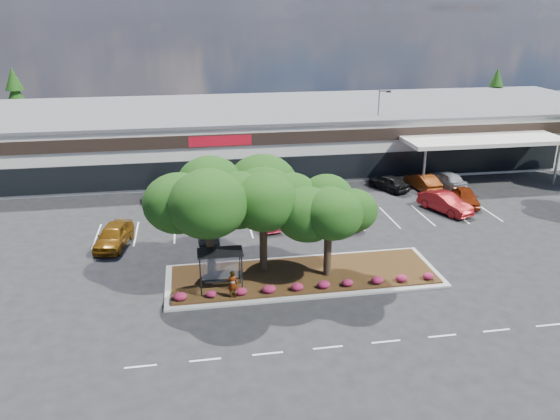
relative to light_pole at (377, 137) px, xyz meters
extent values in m
plane|color=black|center=(-10.65, -26.37, -3.92)|extent=(160.00, 160.00, 0.00)
cube|color=silver|center=(-10.65, 7.63, -0.92)|extent=(80.00, 20.00, 6.00)
cube|color=#59595C|center=(-10.65, 7.63, 2.18)|extent=(80.40, 20.40, 0.30)
cube|color=black|center=(-10.65, -2.42, 0.88)|extent=(80.00, 0.25, 1.20)
cube|color=black|center=(-10.65, -2.42, -2.32)|extent=(60.00, 0.18, 2.60)
cube|color=red|center=(-16.65, -2.49, 0.88)|extent=(6.00, 0.12, 1.00)
cube|color=silver|center=(9.35, -4.87, 0.48)|extent=(16.00, 5.00, 0.40)
cylinder|color=gray|center=(2.35, -6.87, -1.82)|extent=(0.24, 0.24, 4.20)
cylinder|color=gray|center=(16.35, -6.87, -1.82)|extent=(0.24, 0.24, 4.20)
cube|color=#A2A29D|center=(-12.65, -22.37, -3.84)|extent=(18.00, 6.00, 0.15)
cube|color=#463114|center=(-12.65, -22.37, -3.72)|extent=(17.20, 5.20, 0.12)
cube|color=silver|center=(-22.65, -30.37, -3.91)|extent=(1.60, 0.12, 0.01)
cube|color=silver|center=(-19.45, -30.37, -3.91)|extent=(1.60, 0.12, 0.01)
cube|color=silver|center=(-16.25, -30.37, -3.91)|extent=(1.60, 0.12, 0.01)
cube|color=silver|center=(-13.05, -30.37, -3.91)|extent=(1.60, 0.12, 0.01)
cube|color=silver|center=(-9.85, -30.37, -3.91)|extent=(1.60, 0.12, 0.01)
cube|color=silver|center=(-6.65, -30.37, -3.91)|extent=(1.60, 0.12, 0.01)
cube|color=silver|center=(-3.45, -30.37, -3.91)|extent=(1.60, 0.12, 0.01)
cube|color=silver|center=(-0.25, -30.37, -3.91)|extent=(1.60, 0.12, 0.01)
cube|color=silver|center=(-27.15, -12.87, -3.91)|extent=(0.12, 5.00, 0.01)
cube|color=silver|center=(-24.15, -12.87, -3.91)|extent=(0.12, 5.00, 0.01)
cube|color=silver|center=(-21.15, -12.87, -3.91)|extent=(0.12, 5.00, 0.01)
cube|color=silver|center=(-18.15, -12.87, -3.91)|extent=(0.12, 5.00, 0.01)
cube|color=silver|center=(-15.15, -12.87, -3.91)|extent=(0.12, 5.00, 0.01)
cube|color=silver|center=(-12.15, -12.87, -3.91)|extent=(0.12, 5.00, 0.01)
cube|color=silver|center=(-9.15, -12.87, -3.91)|extent=(0.12, 5.00, 0.01)
cube|color=silver|center=(-6.15, -12.87, -3.91)|extent=(0.12, 5.00, 0.01)
cube|color=silver|center=(-3.15, -12.87, -3.91)|extent=(0.12, 5.00, 0.01)
cube|color=silver|center=(-0.15, -12.87, -3.91)|extent=(0.12, 5.00, 0.01)
cube|color=silver|center=(2.85, -12.87, -3.91)|extent=(0.12, 5.00, 0.01)
cube|color=silver|center=(5.85, -12.87, -3.91)|extent=(0.12, 5.00, 0.01)
cylinder|color=black|center=(-19.40, -22.92, -2.41)|extent=(0.08, 0.08, 2.50)
cylinder|color=black|center=(-16.90, -22.92, -2.41)|extent=(0.08, 0.08, 2.50)
cylinder|color=black|center=(-19.40, -24.22, -2.41)|extent=(0.08, 0.08, 2.50)
cylinder|color=black|center=(-16.90, -24.22, -2.41)|extent=(0.08, 0.08, 2.50)
cube|color=black|center=(-18.15, -23.57, -1.12)|extent=(2.75, 1.55, 0.10)
cube|color=silver|center=(-18.15, -22.92, -2.28)|extent=(2.30, 0.03, 2.00)
cube|color=black|center=(-18.15, -23.32, -3.21)|extent=(2.00, 0.35, 0.06)
cone|color=#133C0D|center=(-40.65, 19.63, 1.08)|extent=(4.40, 4.40, 10.00)
cone|color=#133C0D|center=(23.35, 17.63, 0.58)|extent=(3.96, 3.96, 9.00)
imported|color=#594C47|center=(-17.53, -24.67, -2.78)|extent=(0.68, 0.48, 1.76)
cube|color=#A2A29D|center=(-0.10, -0.05, -3.72)|extent=(0.50, 0.50, 0.40)
cylinder|color=gray|center=(-0.10, -0.05, 0.73)|extent=(0.14, 0.14, 8.50)
cube|color=gray|center=(0.31, 0.14, 4.83)|extent=(0.91, 0.58, 0.14)
cube|color=black|center=(0.76, 0.35, 4.76)|extent=(0.53, 0.46, 0.18)
imported|color=brown|center=(-25.54, -15.03, -3.07)|extent=(2.95, 5.29, 1.70)
imported|color=slate|center=(-18.97, -10.64, -3.16)|extent=(3.07, 5.56, 1.53)
imported|color=#53535A|center=(-18.49, -14.50, -3.25)|extent=(1.86, 4.02, 1.33)
imported|color=maroon|center=(-13.81, -13.18, -3.25)|extent=(2.18, 4.28, 1.35)
imported|color=#A4AAAF|center=(-10.22, -13.81, -3.21)|extent=(3.19, 4.49, 1.42)
imported|color=silver|center=(-7.42, -13.46, -3.18)|extent=(2.92, 5.51, 1.47)
imported|color=maroon|center=(2.05, -12.35, -3.09)|extent=(3.61, 5.33, 1.66)
imported|color=maroon|center=(4.70, -10.95, -3.18)|extent=(2.63, 4.63, 1.48)
imported|color=black|center=(-22.47, -6.71, -3.17)|extent=(2.89, 4.83, 1.50)
imported|color=silver|center=(-15.80, -4.60, -3.23)|extent=(3.43, 5.34, 1.37)
imported|color=silver|center=(-13.17, -8.00, -3.18)|extent=(3.02, 5.42, 1.49)
imported|color=#A0A2AB|center=(-12.25, -4.61, -3.18)|extent=(1.95, 4.40, 1.47)
imported|color=navy|center=(-10.11, -7.23, -3.20)|extent=(3.28, 5.52, 1.44)
imported|color=black|center=(-0.60, -5.64, -3.16)|extent=(3.47, 4.78, 1.51)
imported|color=maroon|center=(2.71, -6.04, -3.14)|extent=(2.17, 4.90, 1.56)
imported|color=silver|center=(5.41, -5.65, -3.11)|extent=(2.61, 4.99, 1.62)
camera|label=1|loc=(-19.62, -53.90, 12.83)|focal=35.00mm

